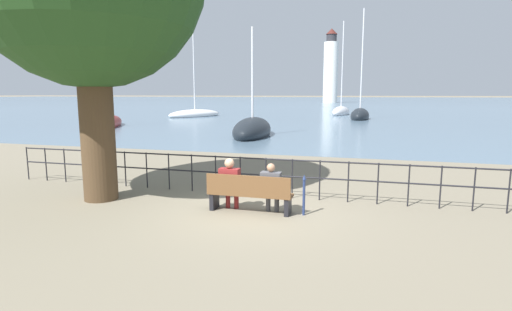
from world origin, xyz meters
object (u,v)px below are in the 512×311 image
at_px(closed_umbrella, 304,193).
at_px(sailboat_3, 106,123).
at_px(sailboat_4, 195,114).
at_px(seated_person_left, 230,181).
at_px(sailboat_0, 252,130).
at_px(sailboat_1, 360,115).
at_px(harbor_lighthouse, 331,69).
at_px(seated_person_right, 271,186).
at_px(park_bench, 249,194).
at_px(sailboat_2, 341,112).

xyz_separation_m(closed_umbrella, sailboat_3, (-19.62, 19.66, -0.20)).
relative_size(closed_umbrella, sailboat_4, 0.09).
bearing_deg(seated_person_left, closed_umbrella, 1.68).
bearing_deg(seated_person_left, sailboat_0, 104.51).
xyz_separation_m(sailboat_1, sailboat_4, (-19.15, -0.19, -0.12)).
height_order(sailboat_4, harbor_lighthouse, harbor_lighthouse).
bearing_deg(sailboat_1, closed_umbrella, -86.77).
xyz_separation_m(sailboat_0, sailboat_1, (6.36, 19.34, 0.05)).
relative_size(seated_person_right, sailboat_4, 0.11).
bearing_deg(sailboat_4, sailboat_1, 24.19).
height_order(park_bench, sailboat_1, sailboat_1).
xyz_separation_m(sailboat_0, sailboat_4, (-12.79, 19.15, -0.07)).
distance_m(sailboat_2, harbor_lighthouse, 70.90).
xyz_separation_m(sailboat_1, harbor_lighthouse, (-10.64, 78.20, 9.65)).
bearing_deg(sailboat_1, sailboat_2, 110.84).
bearing_deg(seated_person_left, seated_person_right, 0.20).
distance_m(closed_umbrella, harbor_lighthouse, 114.65).
relative_size(closed_umbrella, sailboat_3, 0.08).
xyz_separation_m(closed_umbrella, sailboat_1, (0.39, 35.58, -0.11)).
xyz_separation_m(sailboat_1, sailboat_2, (-2.57, 8.43, -0.01)).
height_order(park_bench, closed_umbrella, closed_umbrella).
bearing_deg(sailboat_1, harbor_lighthouse, 101.60).
height_order(seated_person_right, sailboat_1, sailboat_1).
bearing_deg(seated_person_right, sailboat_2, 91.86).
bearing_deg(closed_umbrella, harbor_lighthouse, 95.15).
xyz_separation_m(seated_person_right, sailboat_2, (-1.43, 44.06, -0.24)).
distance_m(sailboat_2, sailboat_3, 29.95).
distance_m(seated_person_left, sailboat_4, 39.32).
xyz_separation_m(seated_person_right, closed_umbrella, (0.75, 0.05, -0.13)).
bearing_deg(sailboat_1, seated_person_left, -89.59).
relative_size(seated_person_right, sailboat_0, 0.16).
xyz_separation_m(park_bench, sailboat_4, (-17.51, 35.52, -0.15)).
distance_m(sailboat_1, sailboat_4, 19.15).
distance_m(seated_person_right, closed_umbrella, 0.76).
distance_m(park_bench, sailboat_1, 35.75).
distance_m(seated_person_left, seated_person_right, 1.00).
relative_size(park_bench, seated_person_right, 1.70).
bearing_deg(harbor_lighthouse, sailboat_3, -95.69).
bearing_deg(sailboat_0, harbor_lighthouse, 85.59).
bearing_deg(sailboat_2, sailboat_1, -62.24).
height_order(closed_umbrella, sailboat_2, sailboat_2).
xyz_separation_m(park_bench, harbor_lighthouse, (-8.99, 113.92, 9.62)).
bearing_deg(sailboat_4, harbor_lighthouse, 107.42).
height_order(sailboat_2, sailboat_4, sailboat_2).
distance_m(sailboat_0, harbor_lighthouse, 98.12).
relative_size(sailboat_0, sailboat_2, 0.61).
xyz_separation_m(park_bench, sailboat_1, (1.64, 35.71, -0.03)).
distance_m(closed_umbrella, sailboat_4, 40.06).
bearing_deg(sailboat_0, park_bench, -80.85).
bearing_deg(sailboat_3, sailboat_4, 62.69).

